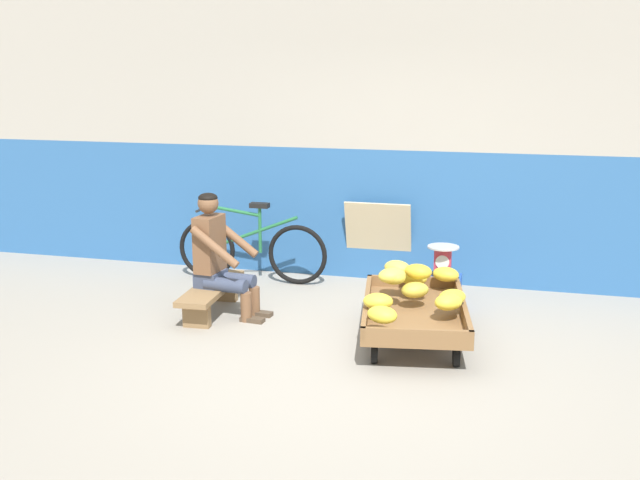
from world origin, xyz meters
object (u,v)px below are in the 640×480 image
shopping_bag (435,310)px  low_bench (211,293)px  banana_cart (414,314)px  weighing_scale (443,260)px  vendor_seated (218,255)px  bicycle_near_left (251,249)px  sign_board (378,241)px  plastic_crate (442,291)px

shopping_bag → low_bench: bearing=-172.5°
banana_cart → weighing_scale: size_ratio=5.17×
low_bench → vendor_seated: size_ratio=0.98×
low_bench → bicycle_near_left: bearing=89.9°
banana_cart → sign_board: sign_board is taller
low_bench → bicycle_near_left: size_ratio=0.67×
bicycle_near_left → sign_board: bearing=16.2°
shopping_bag → sign_board: bearing=121.5°
vendor_seated → weighing_scale: size_ratio=3.80×
bicycle_near_left → shopping_bag: size_ratio=6.92×
sign_board → weighing_scale: bearing=-44.1°
low_bench → sign_board: size_ratio=1.28×
banana_cart → shopping_bag: 0.53m
plastic_crate → bicycle_near_left: (-2.06, 0.34, 0.20)m
sign_board → shopping_bag: 1.45m
vendor_seated → banana_cart: bearing=-7.0°
plastic_crate → shopping_bag: bearing=-91.0°
low_bench → vendor_seated: vendor_seated is taller
banana_cart → plastic_crate: 1.00m
low_bench → weighing_scale: bearing=20.1°
vendor_seated → weighing_scale: bearing=21.1°
low_bench → sign_board: (1.31, 1.48, 0.23)m
vendor_seated → shopping_bag: vendor_seated is taller
plastic_crate → low_bench: bearing=-159.9°
shopping_bag → banana_cart: bearing=-104.2°
sign_board → low_bench: bearing=-131.5°
vendor_seated → bicycle_near_left: 1.13m
low_bench → plastic_crate: size_ratio=3.09×
plastic_crate → sign_board: (-0.75, 0.72, 0.28)m
shopping_bag → plastic_crate: bearing=89.0°
sign_board → shopping_bag: size_ratio=3.62×
banana_cart → plastic_crate: (0.14, 0.99, -0.09)m
weighing_scale → bicycle_near_left: size_ratio=0.18×
bicycle_near_left → shopping_bag: bicycle_near_left is taller
banana_cart → sign_board: 1.83m
banana_cart → shopping_bag: banana_cart is taller
bicycle_near_left → vendor_seated: bearing=-85.6°
vendor_seated → weighing_scale: vendor_seated is taller
plastic_crate → bicycle_near_left: bearing=170.5°
banana_cart → bicycle_near_left: 2.34m
vendor_seated → shopping_bag: 2.03m
vendor_seated → sign_board: size_ratio=1.31×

